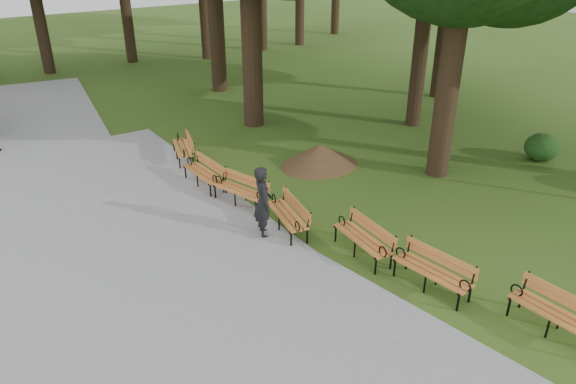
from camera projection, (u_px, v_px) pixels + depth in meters
ground at (316, 247)px, 13.06m from camera, size 100.00×100.00×0.00m
path at (116, 245)px, 13.06m from camera, size 12.00×38.00×0.06m
person at (263, 202)px, 13.19m from camera, size 0.69×0.82×1.91m
dirt_mound at (320, 155)px, 17.61m from camera, size 2.33×2.33×0.73m
bench_0 at (556, 315)px, 10.03m from camera, size 0.65×1.90×0.88m
bench_1 at (432, 272)px, 11.32m from camera, size 0.78×1.94×0.88m
bench_2 at (363, 239)px, 12.55m from camera, size 0.89×1.97×0.88m
bench_3 at (287, 215)px, 13.63m from camera, size 1.09×2.00×0.88m
bench_4 at (240, 191)px, 14.95m from camera, size 1.08×2.00×0.88m
bench_5 at (203, 173)px, 16.06m from camera, size 0.65×1.90×0.88m
bench_6 at (183, 148)px, 18.00m from camera, size 1.22×2.00×0.88m
shrub_1 at (539, 160)px, 18.15m from camera, size 1.13×1.13×0.96m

